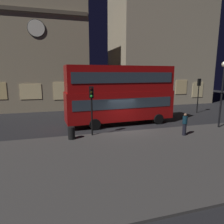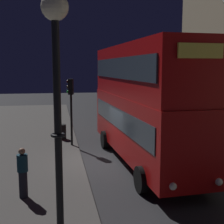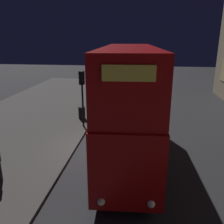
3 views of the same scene
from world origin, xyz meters
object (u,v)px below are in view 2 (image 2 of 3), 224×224
(traffic_light_near_kerb, at_px, (71,98))
(street_lamp, at_px, (57,80))
(pedestrian, at_px, (23,172))
(double_decker_bus, at_px, (143,99))
(litter_bin, at_px, (62,132))

(traffic_light_near_kerb, height_order, street_lamp, street_lamp)
(pedestrian, bearing_deg, street_lamp, 25.94)
(double_decker_bus, relative_size, traffic_light_near_kerb, 2.80)
(traffic_light_near_kerb, xyz_separation_m, litter_bin, (-1.57, -0.48, -2.21))
(double_decker_bus, xyz_separation_m, litter_bin, (-4.84, -3.64, -2.43))
(street_lamp, bearing_deg, litter_bin, 178.76)
(traffic_light_near_kerb, distance_m, pedestrian, 7.18)
(street_lamp, distance_m, pedestrian, 5.50)
(litter_bin, bearing_deg, street_lamp, -1.24)
(pedestrian, relative_size, litter_bin, 1.90)
(double_decker_bus, height_order, traffic_light_near_kerb, double_decker_bus)
(pedestrian, bearing_deg, double_decker_bus, 134.76)
(traffic_light_near_kerb, bearing_deg, double_decker_bus, 57.35)
(double_decker_bus, bearing_deg, pedestrian, -59.13)
(double_decker_bus, bearing_deg, traffic_light_near_kerb, -139.05)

